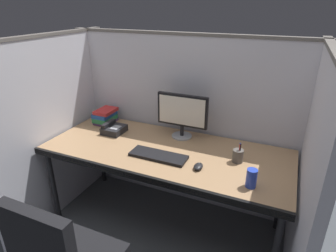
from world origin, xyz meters
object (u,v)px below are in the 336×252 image
(book_stack, at_px, (105,116))
(pen_cup, at_px, (238,156))
(monitor_center, at_px, (182,113))
(keyboard_main, at_px, (158,156))
(desk, at_px, (165,156))
(soda_can, at_px, (251,178))
(computer_mouse, at_px, (198,166))
(desk_phone, at_px, (114,129))

(book_stack, bearing_deg, pen_cup, -9.84)
(monitor_center, xyz_separation_m, keyboard_main, (-0.04, -0.39, -0.20))
(desk, relative_size, keyboard_main, 4.42)
(desk, xyz_separation_m, soda_can, (0.68, -0.22, 0.11))
(computer_mouse, height_order, desk_phone, desk_phone)
(desk, relative_size, computer_mouse, 19.79)
(desk, bearing_deg, book_stack, 159.55)
(book_stack, distance_m, pen_cup, 1.31)
(keyboard_main, height_order, desk_phone, desk_phone)
(pen_cup, bearing_deg, computer_mouse, -138.55)
(keyboard_main, xyz_separation_m, soda_can, (0.69, -0.10, 0.05))
(desk_phone, bearing_deg, desk, -12.28)
(book_stack, xyz_separation_m, desk_phone, (0.19, -0.16, -0.03))
(computer_mouse, distance_m, book_stack, 1.15)
(monitor_center, xyz_separation_m, computer_mouse, (0.29, -0.43, -0.20))
(keyboard_main, xyz_separation_m, computer_mouse, (0.33, -0.03, 0.01))
(computer_mouse, relative_size, book_stack, 0.43)
(keyboard_main, bearing_deg, book_stack, 152.06)
(monitor_center, xyz_separation_m, pen_cup, (0.52, -0.22, -0.17))
(monitor_center, relative_size, book_stack, 1.92)
(book_stack, bearing_deg, desk, -20.45)
(keyboard_main, distance_m, desk_phone, 0.59)
(pen_cup, bearing_deg, keyboard_main, -163.19)
(computer_mouse, xyz_separation_m, book_stack, (-1.06, 0.43, 0.05))
(desk_phone, bearing_deg, pen_cup, -3.46)
(keyboard_main, relative_size, soda_can, 3.52)
(keyboard_main, xyz_separation_m, book_stack, (-0.74, 0.39, 0.05))
(desk_phone, distance_m, pen_cup, 1.10)
(keyboard_main, bearing_deg, desk_phone, 156.71)
(desk, height_order, pen_cup, pen_cup)
(desk, bearing_deg, pen_cup, 5.49)
(pen_cup, bearing_deg, book_stack, 170.16)
(monitor_center, distance_m, desk_phone, 0.63)
(soda_can, bearing_deg, computer_mouse, 169.57)
(keyboard_main, bearing_deg, computer_mouse, -6.05)
(computer_mouse, height_order, soda_can, soda_can)
(desk_phone, relative_size, soda_can, 1.56)
(keyboard_main, distance_m, book_stack, 0.84)
(computer_mouse, relative_size, desk_phone, 0.51)
(monitor_center, relative_size, keyboard_main, 1.00)
(desk_phone, xyz_separation_m, soda_can, (1.23, -0.33, 0.03))
(computer_mouse, distance_m, pen_cup, 0.31)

